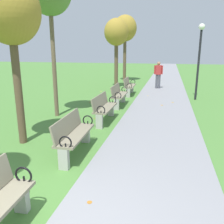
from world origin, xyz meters
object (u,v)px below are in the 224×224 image
Objects in this scene: park_bench_5 at (129,86)px; lamp_post at (200,50)px; park_bench_2 at (73,134)px; tree_2 at (10,14)px; park_bench_3 at (104,107)px; tree_5 at (125,29)px; park_bench_4 at (119,95)px; tree_4 at (116,33)px; pedestrian_walking at (158,74)px.

lamp_post is (3.34, -0.53, 1.82)m from park_bench_5.
park_bench_2 is 3.09m from tree_2.
park_bench_2 and park_bench_3 have the same top height.
park_bench_5 is at bearing 171.04° from lamp_post.
park_bench_2 is at bearing -90.00° from park_bench_5.
tree_5 reaches higher than lamp_post.
tree_2 is at bearing 167.55° from park_bench_2.
tree_5 is (-1.26, 13.08, 3.28)m from park_bench_2.
lamp_post is (3.34, 7.14, 1.82)m from park_bench_2.
park_bench_3 and park_bench_5 have the same top height.
park_bench_4 is 5.73m from tree_4.
lamp_post reaches higher than park_bench_2.
park_bench_2 is 0.39× the size of tree_4.
lamp_post is at bearing -31.07° from tree_4.
pedestrian_walking is (1.39, 2.45, 0.44)m from park_bench_5.
tree_2 is at bearing -106.80° from pedestrian_walking.
tree_5 is at bearing 88.65° from tree_2.
park_bench_2 is at bearing -83.10° from tree_4.
park_bench_4 is 4.36m from lamp_post.
park_bench_3 is at bearing -90.00° from park_bench_5.
park_bench_3 is 7.86m from tree_4.
lamp_post is at bearing -56.78° from pedestrian_walking.
lamp_post reaches higher than park_bench_3.
park_bench_2 is at bearing -90.00° from park_bench_3.
park_bench_2 is at bearing -84.50° from tree_5.
lamp_post is (3.34, 2.13, 1.82)m from park_bench_4.
lamp_post is (4.60, -5.94, -1.46)m from tree_5.
park_bench_3 and park_bench_4 have the same top height.
park_bench_2 is 0.47× the size of lamp_post.
lamp_post is at bearing -8.96° from park_bench_5.
pedestrian_walking is at bearing 74.76° from park_bench_4.
park_bench_3 is at bearing 55.65° from tree_2.
park_bench_3 is 0.38× the size of tree_4.
pedestrian_walking is 0.47× the size of lamp_post.
park_bench_5 is 1.00× the size of pedestrian_walking.
park_bench_3 is at bearing -80.64° from tree_4.
tree_2 is 12.76m from tree_5.
park_bench_2 is 1.01× the size of park_bench_4.
tree_2 is 0.95× the size of tree_4.
tree_2 is at bearing -92.20° from tree_4.
tree_2 is at bearing -108.48° from park_bench_4.
lamp_post is at bearing 54.21° from tree_2.
park_bench_3 is at bearing -126.50° from lamp_post.
park_bench_5 is (0.00, 2.65, 0.00)m from park_bench_4.
park_bench_5 is (-0.00, 7.67, 0.00)m from park_bench_2.
park_bench_4 is 1.00× the size of park_bench_5.
tree_5 is 7.66m from lamp_post.
tree_4 is at bearing 96.90° from park_bench_2.
park_bench_4 is 0.39× the size of tree_4.
park_bench_5 is at bearing 90.00° from park_bench_4.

